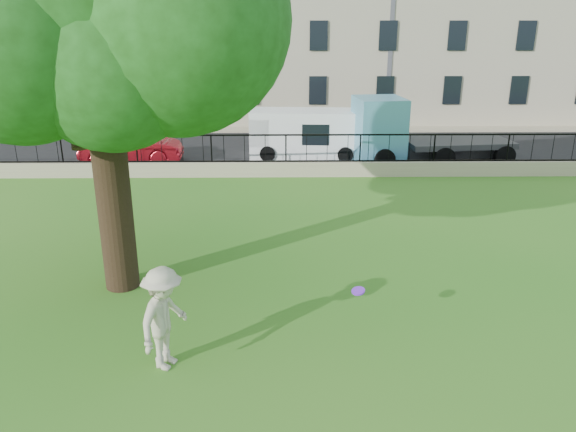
{
  "coord_description": "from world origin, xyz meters",
  "views": [
    {
      "loc": [
        -0.23,
        -10.2,
        6.08
      ],
      "look_at": [
        -0.03,
        3.5,
        1.26
      ],
      "focal_mm": 35.0,
      "sensor_mm": 36.0,
      "label": 1
    }
  ],
  "objects_px": {
    "frisbee": "(358,291)",
    "man": "(164,318)",
    "red_sedan": "(131,147)",
    "blue_truck": "(432,130)",
    "white_van": "(307,134)"
  },
  "relations": [
    {
      "from": "frisbee",
      "to": "white_van",
      "type": "bearing_deg",
      "value": 91.08
    },
    {
      "from": "man",
      "to": "blue_truck",
      "type": "bearing_deg",
      "value": -7.62
    },
    {
      "from": "man",
      "to": "blue_truck",
      "type": "distance_m",
      "value": 17.99
    },
    {
      "from": "white_van",
      "to": "blue_truck",
      "type": "xyz_separation_m",
      "value": [
        5.5,
        -1.0,
        0.36
      ]
    },
    {
      "from": "red_sedan",
      "to": "white_van",
      "type": "bearing_deg",
      "value": -85.73
    },
    {
      "from": "frisbee",
      "to": "man",
      "type": "bearing_deg",
      "value": -164.85
    },
    {
      "from": "man",
      "to": "blue_truck",
      "type": "xyz_separation_m",
      "value": [
        8.83,
        15.66,
        0.45
      ]
    },
    {
      "from": "red_sedan",
      "to": "frisbee",
      "type": "bearing_deg",
      "value": -153.98
    },
    {
      "from": "blue_truck",
      "to": "frisbee",
      "type": "bearing_deg",
      "value": -115.59
    },
    {
      "from": "red_sedan",
      "to": "blue_truck",
      "type": "xyz_separation_m",
      "value": [
        13.34,
        0.0,
        0.71
      ]
    },
    {
      "from": "man",
      "to": "frisbee",
      "type": "xyz_separation_m",
      "value": [
        3.63,
        0.98,
        0.02
      ]
    },
    {
      "from": "man",
      "to": "red_sedan",
      "type": "distance_m",
      "value": 16.3
    },
    {
      "from": "blue_truck",
      "to": "man",
      "type": "bearing_deg",
      "value": -125.51
    },
    {
      "from": "frisbee",
      "to": "red_sedan",
      "type": "distance_m",
      "value": 16.79
    },
    {
      "from": "man",
      "to": "frisbee",
      "type": "distance_m",
      "value": 3.76
    }
  ]
}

